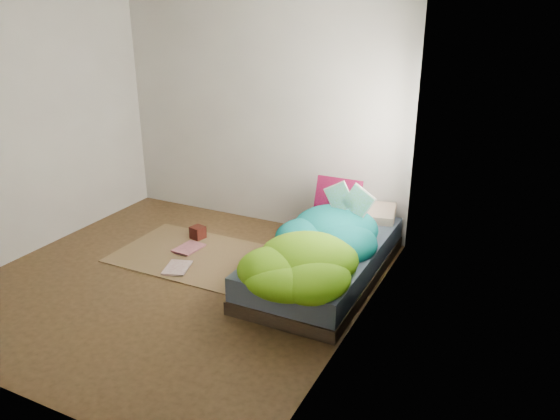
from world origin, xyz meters
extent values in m
cube|color=#3D2C17|center=(0.00, 0.00, 0.00)|extent=(3.50, 3.50, 0.00)
cube|color=#B4B1AB|center=(0.00, 1.75, 1.30)|extent=(3.50, 0.04, 2.60)
cube|color=#B4B1AB|center=(-1.75, 0.00, 1.30)|extent=(0.04, 3.50, 2.60)
cube|color=#B4B1AB|center=(1.75, 0.00, 1.30)|extent=(0.04, 3.50, 2.60)
cube|color=white|center=(1.74, 0.90, 1.40)|extent=(0.01, 1.00, 1.20)
cube|color=#33241C|center=(1.22, 0.72, 0.06)|extent=(1.00, 2.00, 0.12)
cube|color=#465270|center=(1.22, 0.72, 0.23)|extent=(0.98, 1.96, 0.22)
cube|color=brown|center=(-0.15, 0.55, 0.01)|extent=(1.60, 1.10, 0.01)
cube|color=beige|center=(1.39, 1.53, 0.40)|extent=(0.59, 0.43, 0.12)
cube|color=#48041C|center=(1.11, 1.35, 0.57)|extent=(0.45, 0.14, 0.45)
cube|color=#39150D|center=(-0.36, 0.92, 0.08)|extent=(0.16, 0.16, 0.14)
imported|color=white|center=(-0.23, 0.18, 0.02)|extent=(0.31, 0.37, 0.02)
imported|color=#D57B89|center=(-0.40, 0.64, 0.03)|extent=(0.26, 0.33, 0.03)
imported|color=#C6B982|center=(0.53, 0.32, 0.02)|extent=(0.31, 0.33, 0.02)
camera|label=1|loc=(2.91, -3.64, 2.50)|focal=35.00mm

